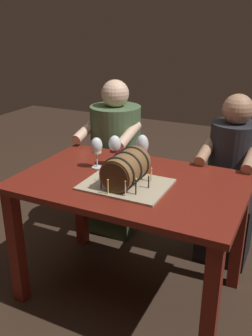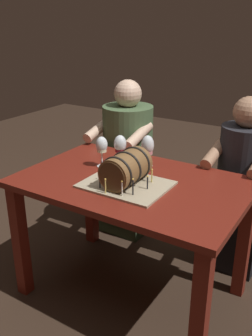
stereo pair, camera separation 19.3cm
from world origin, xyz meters
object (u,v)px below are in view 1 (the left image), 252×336
Objects in this scene: wine_glass_white at (97,147)px; person_seated_right at (229,190)px; wine_glass_red at (115,146)px; person_seated_left at (116,163)px; wine_glass_rose at (142,146)px; barrel_cake at (126,171)px; dining_table at (131,200)px.

person_seated_right is at bearing 39.02° from wine_glass_white.
person_seated_left is (-0.25, 0.48, -0.32)m from wine_glass_red.
person_seated_left is 0.85m from person_seated_right.
wine_glass_rose is 0.16× the size of person_seated_right.
person_seated_right is at bearing 41.19° from wine_glass_rose.
wine_glass_rose is 1.03× the size of wine_glass_white.
barrel_cake is 2.37× the size of wine_glass_red.
wine_glass_rose is 0.16m from wine_glass_red.
barrel_cake is 2.33× the size of wine_glass_rose.
barrel_cake is (0.01, -0.08, 0.21)m from dining_table.
wine_glass_rose reaches higher than wine_glass_red.
wine_glass_rose is 0.27m from wine_glass_white.
wine_glass_white is 0.95m from person_seated_right.
wine_glass_red is 0.16× the size of person_seated_left.
dining_table is 1.05× the size of person_seated_left.
person_seated_left reaches higher than dining_table.
wine_glass_rose is (-0.04, 0.31, 0.04)m from barrel_cake.
barrel_cake is at bearing -120.28° from person_seated_right.
person_seated_left is (-0.39, 0.40, -0.31)m from wine_glass_rose.
person_seated_left reaches higher than barrel_cake.
wine_glass_red is at bearing -62.77° from person_seated_left.
person_seated_left is 1.03× the size of person_seated_right.
barrel_cake reaches higher than wine_glass_white.
wine_glass_red is at bearing -141.68° from person_seated_right.
barrel_cake is 0.30m from wine_glass_red.
person_seated_left is at bearing 134.07° from wine_glass_rose.
wine_glass_white is 0.66m from person_seated_left.
wine_glass_rose reaches higher than dining_table.
wine_glass_white is 0.11m from wine_glass_red.
wine_glass_red reaches higher than dining_table.
person_seated_right is at bearing 38.32° from wine_glass_red.
wine_glass_red is 0.16× the size of person_seated_right.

